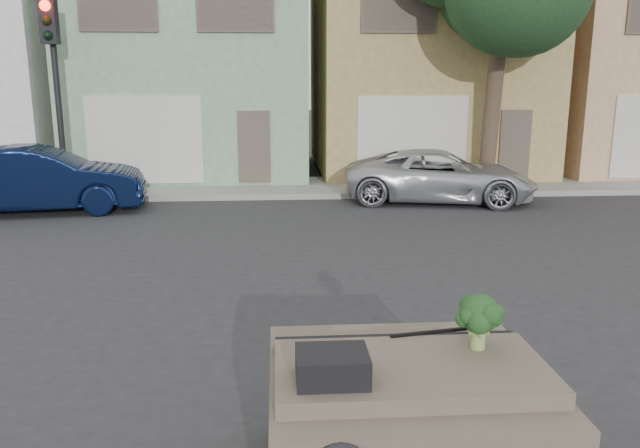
{
  "coord_description": "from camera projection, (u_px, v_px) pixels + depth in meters",
  "views": [
    {
      "loc": [
        -0.93,
        -7.15,
        3.07
      ],
      "look_at": [
        -0.39,
        0.5,
        1.3
      ],
      "focal_mm": 35.0,
      "sensor_mm": 36.0,
      "label": 1
    }
  ],
  "objects": [
    {
      "name": "ground_plane",
      "position": [
        354.0,
        335.0,
        7.7
      ],
      "size": [
        120.0,
        120.0,
        0.0
      ],
      "primitive_type": "plane",
      "color": "#303033",
      "rests_on": "ground"
    },
    {
      "name": "sidewalk",
      "position": [
        309.0,
        187.0,
        17.89
      ],
      "size": [
        40.0,
        3.0,
        0.15
      ],
      "primitive_type": "cube",
      "color": "gray",
      "rests_on": "ground"
    },
    {
      "name": "townhouse_mint",
      "position": [
        197.0,
        59.0,
        20.71
      ],
      "size": [
        7.2,
        8.2,
        7.55
      ],
      "primitive_type": "cube",
      "color": "#84AC83",
      "rests_on": "ground"
    },
    {
      "name": "townhouse_tan",
      "position": [
        420.0,
        59.0,
        21.22
      ],
      "size": [
        7.2,
        8.2,
        7.55
      ],
      "primitive_type": "cube",
      "color": "tan",
      "rests_on": "ground"
    },
    {
      "name": "townhouse_beige",
      "position": [
        631.0,
        60.0,
        21.73
      ],
      "size": [
        7.2,
        8.2,
        7.55
      ],
      "primitive_type": "cube",
      "color": "tan",
      "rests_on": "ground"
    },
    {
      "name": "navy_sedan",
      "position": [
        43.0,
        212.0,
        14.85
      ],
      "size": [
        4.96,
        2.36,
        1.57
      ],
      "primitive_type": "imported",
      "rotation": [
        0.0,
        0.0,
        1.72
      ],
      "color": "black",
      "rests_on": "ground"
    },
    {
      "name": "silver_pickup",
      "position": [
        439.0,
        201.0,
        16.19
      ],
      "size": [
        5.17,
        3.16,
        1.34
      ],
      "primitive_type": "imported",
      "rotation": [
        0.0,
        0.0,
        1.37
      ],
      "color": "silver",
      "rests_on": "ground"
    },
    {
      "name": "traffic_signal",
      "position": [
        57.0,
        101.0,
        15.92
      ],
      "size": [
        0.4,
        0.4,
        5.1
      ],
      "primitive_type": "cube",
      "color": "black",
      "rests_on": "ground"
    },
    {
      "name": "tree_near",
      "position": [
        497.0,
        35.0,
        16.61
      ],
      "size": [
        4.4,
        4.0,
        8.5
      ],
      "primitive_type": "cube",
      "color": "#1F4020",
      "rests_on": "ground"
    },
    {
      "name": "car_dashboard",
      "position": [
        405.0,
        424.0,
        4.66
      ],
      "size": [
        2.0,
        1.8,
        1.12
      ],
      "primitive_type": "cube",
      "color": "#66594A",
      "rests_on": "ground"
    },
    {
      "name": "instrument_hump",
      "position": [
        332.0,
        366.0,
        4.13
      ],
      "size": [
        0.48,
        0.38,
        0.2
      ],
      "primitive_type": "cube",
      "color": "black",
      "rests_on": "car_dashboard"
    },
    {
      "name": "wiper_arm",
      "position": [
        432.0,
        332.0,
        4.92
      ],
      "size": [
        0.69,
        0.15,
        0.02
      ],
      "primitive_type": "cube",
      "rotation": [
        0.0,
        0.0,
        0.17
      ],
      "color": "black",
      "rests_on": "car_dashboard"
    },
    {
      "name": "broccoli",
      "position": [
        479.0,
        321.0,
        4.6
      ],
      "size": [
        0.5,
        0.5,
        0.43
      ],
      "primitive_type": "cube",
      "rotation": [
        0.0,
        0.0,
        5.59
      ],
      "color": "#1A3B18",
      "rests_on": "car_dashboard"
    }
  ]
}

